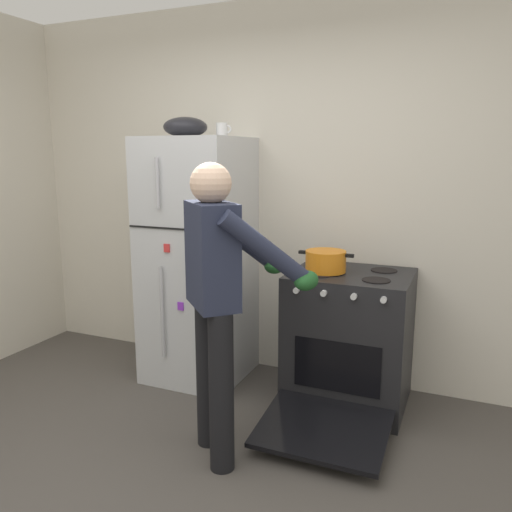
{
  "coord_description": "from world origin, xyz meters",
  "views": [
    {
      "loc": [
        1.28,
        -1.6,
        1.64
      ],
      "look_at": [
        0.04,
        1.32,
        1.0
      ],
      "focal_mm": 35.71,
      "sensor_mm": 36.0,
      "label": 1
    }
  ],
  "objects_px": {
    "stove_range": "(348,340)",
    "red_pot": "(326,261)",
    "refrigerator": "(198,260)",
    "person_cook": "(220,286)",
    "coffee_mug": "(222,130)",
    "mixing_bowl": "(185,127)"
  },
  "relations": [
    {
      "from": "coffee_mug",
      "to": "red_pot",
      "type": "bearing_deg",
      "value": -7.29
    },
    {
      "from": "refrigerator",
      "to": "stove_range",
      "type": "height_order",
      "value": "refrigerator"
    },
    {
      "from": "stove_range",
      "to": "coffee_mug",
      "type": "relative_size",
      "value": 10.76
    },
    {
      "from": "red_pot",
      "to": "coffee_mug",
      "type": "xyz_separation_m",
      "value": [
        -0.78,
        0.1,
        0.84
      ]
    },
    {
      "from": "refrigerator",
      "to": "stove_range",
      "type": "relative_size",
      "value": 1.45
    },
    {
      "from": "refrigerator",
      "to": "person_cook",
      "type": "distance_m",
      "value": 1.08
    },
    {
      "from": "red_pot",
      "to": "refrigerator",
      "type": "bearing_deg",
      "value": 177.05
    },
    {
      "from": "stove_range",
      "to": "coffee_mug",
      "type": "distance_m",
      "value": 1.66
    },
    {
      "from": "red_pot",
      "to": "coffee_mug",
      "type": "bearing_deg",
      "value": 172.71
    },
    {
      "from": "stove_range",
      "to": "person_cook",
      "type": "relative_size",
      "value": 0.75
    },
    {
      "from": "refrigerator",
      "to": "stove_range",
      "type": "xyz_separation_m",
      "value": [
        1.12,
        -0.02,
        -0.44
      ]
    },
    {
      "from": "refrigerator",
      "to": "stove_range",
      "type": "distance_m",
      "value": 1.21
    },
    {
      "from": "refrigerator",
      "to": "red_pot",
      "type": "bearing_deg",
      "value": -2.95
    },
    {
      "from": "refrigerator",
      "to": "stove_range",
      "type": "bearing_deg",
      "value": -0.89
    },
    {
      "from": "person_cook",
      "to": "red_pot",
      "type": "relative_size",
      "value": 4.44
    },
    {
      "from": "person_cook",
      "to": "mixing_bowl",
      "type": "relative_size",
      "value": 5.21
    },
    {
      "from": "refrigerator",
      "to": "red_pot",
      "type": "xyz_separation_m",
      "value": [
        0.96,
        -0.05,
        0.09
      ]
    },
    {
      "from": "stove_range",
      "to": "coffee_mug",
      "type": "xyz_separation_m",
      "value": [
        -0.94,
        0.07,
        1.37
      ]
    },
    {
      "from": "stove_range",
      "to": "red_pot",
      "type": "height_order",
      "value": "red_pot"
    },
    {
      "from": "person_cook",
      "to": "coffee_mug",
      "type": "distance_m",
      "value": 1.33
    },
    {
      "from": "stove_range",
      "to": "red_pot",
      "type": "bearing_deg",
      "value": -168.59
    },
    {
      "from": "mixing_bowl",
      "to": "coffee_mug",
      "type": "bearing_deg",
      "value": 10.78
    }
  ]
}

